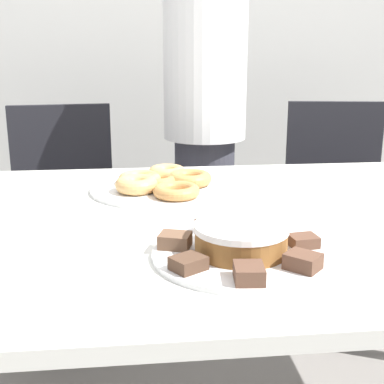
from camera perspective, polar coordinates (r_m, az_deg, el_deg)
name	(u,v)px	position (r m, az deg, el deg)	size (l,w,h in m)	color
wall_back	(161,6)	(2.78, -3.37, 19.16)	(8.00, 0.05, 2.60)	beige
table	(201,246)	(1.24, 0.98, -5.75)	(1.87, 1.05, 0.74)	silver
person_standing	(205,120)	(2.03, 1.37, 7.66)	(0.31, 0.31, 1.59)	#383842
office_chair_left	(65,230)	(2.14, -13.41, -3.92)	(0.48, 0.48, 0.89)	black
office_chair_right	(336,220)	(2.27, 15.14, -2.91)	(0.50, 0.50, 0.89)	black
plate_cake	(241,255)	(0.99, 5.21, -6.67)	(0.33, 0.33, 0.01)	white
plate_donuts	(159,189)	(1.44, -3.57, 0.37)	(0.37, 0.37, 0.01)	white
frosted_cake	(241,238)	(0.98, 5.26, -4.93)	(0.17, 0.17, 0.05)	brown
lamington_0	(303,261)	(0.93, 11.74, -7.25)	(0.07, 0.07, 0.03)	brown
lamington_1	(303,241)	(1.03, 11.80, -5.13)	(0.06, 0.05, 0.02)	brown
lamington_2	(262,225)	(1.10, 7.43, -3.51)	(0.07, 0.08, 0.03)	brown
lamington_3	(209,226)	(1.09, 1.79, -3.67)	(0.06, 0.06, 0.02)	brown
lamington_4	(175,240)	(1.01, -1.82, -5.18)	(0.07, 0.06, 0.03)	brown
lamington_5	(188,263)	(0.91, -0.40, -7.60)	(0.07, 0.07, 0.02)	#513828
lamington_6	(249,273)	(0.87, 6.10, -8.61)	(0.05, 0.06, 0.03)	brown
donut_0	(159,181)	(1.44, -3.58, 1.17)	(0.11, 0.11, 0.03)	#D18E4C
donut_1	(140,178)	(1.47, -5.56, 1.44)	(0.12, 0.12, 0.03)	#E5AD66
donut_2	(136,185)	(1.39, -5.94, 0.79)	(0.11, 0.11, 0.04)	#E5AD66
donut_3	(176,191)	(1.34, -1.66, 0.12)	(0.12, 0.12, 0.03)	#D18E4C
donut_4	(191,178)	(1.45, -0.09, 1.46)	(0.12, 0.12, 0.04)	#D18E4C
donut_5	(167,172)	(1.52, -2.69, 2.09)	(0.11, 0.11, 0.04)	#E5AD66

